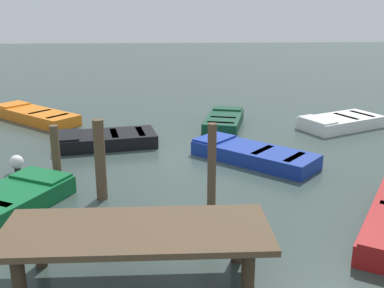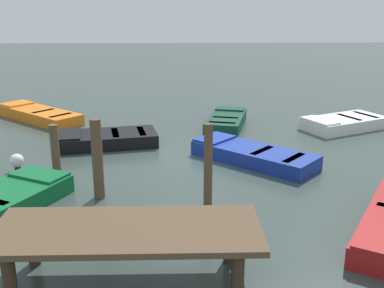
# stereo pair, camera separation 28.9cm
# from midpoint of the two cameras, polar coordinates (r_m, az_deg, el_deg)

# --- Properties ---
(ground_plane) EXTENTS (80.00, 80.00, 0.00)m
(ground_plane) POSITION_cam_midpoint_polar(r_m,az_deg,el_deg) (13.41, 0.62, -1.43)
(ground_plane) COLOR #33423D
(dock_segment) EXTENTS (4.15, 1.58, 0.95)m
(dock_segment) POSITION_cam_midpoint_polar(r_m,az_deg,el_deg) (7.29, -6.90, -11.19)
(dock_segment) COLOR brown
(dock_segment) RESTS_ON ground_plane
(rowboat_black) EXTENTS (3.20, 1.99, 0.46)m
(rowboat_black) POSITION_cam_midpoint_polar(r_m,az_deg,el_deg) (14.52, -9.91, 0.66)
(rowboat_black) COLOR black
(rowboat_black) RESTS_ON ground_plane
(rowboat_blue) EXTENTS (3.47, 3.30, 0.46)m
(rowboat_blue) POSITION_cam_midpoint_polar(r_m,az_deg,el_deg) (12.95, 8.18, -1.28)
(rowboat_blue) COLOR navy
(rowboat_blue) RESTS_ON ground_plane
(rowboat_white) EXTENTS (3.27, 2.59, 0.46)m
(rowboat_white) POSITION_cam_midpoint_polar(r_m,az_deg,el_deg) (17.13, 18.76, 2.51)
(rowboat_white) COLOR silver
(rowboat_white) RESTS_ON ground_plane
(rowboat_dark_green) EXTENTS (1.80, 2.93, 0.46)m
(rowboat_dark_green) POSITION_cam_midpoint_polar(r_m,az_deg,el_deg) (16.56, 4.76, 2.89)
(rowboat_dark_green) COLOR #0C3823
(rowboat_dark_green) RESTS_ON ground_plane
(rowboat_orange) EXTENTS (3.76, 3.49, 0.46)m
(rowboat_orange) POSITION_cam_midpoint_polar(r_m,az_deg,el_deg) (18.40, -18.07, 3.53)
(rowboat_orange) COLOR orange
(rowboat_orange) RESTS_ON ground_plane
(mooring_piling_near_left) EXTENTS (0.24, 0.24, 1.85)m
(mooring_piling_near_left) POSITION_cam_midpoint_polar(r_m,az_deg,el_deg) (10.42, -10.89, -1.89)
(mooring_piling_near_left) COLOR brown
(mooring_piling_near_left) RESTS_ON ground_plane
(mooring_piling_mid_left) EXTENTS (0.22, 0.22, 1.29)m
(mooring_piling_mid_left) POSITION_cam_midpoint_polar(r_m,az_deg,el_deg) (12.35, -16.00, -0.60)
(mooring_piling_mid_left) COLOR brown
(mooring_piling_mid_left) RESTS_ON ground_plane
(mooring_piling_mid_right) EXTENTS (0.19, 0.19, 1.87)m
(mooring_piling_mid_right) POSITION_cam_midpoint_polar(r_m,az_deg,el_deg) (9.81, 2.85, -2.75)
(mooring_piling_mid_right) COLOR brown
(mooring_piling_mid_right) RESTS_ON ground_plane
(marker_buoy) EXTENTS (0.36, 0.36, 0.48)m
(marker_buoy) POSITION_cam_midpoint_polar(r_m,az_deg,el_deg) (12.87, -20.31, -2.01)
(marker_buoy) COLOR #262626
(marker_buoy) RESTS_ON ground_plane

